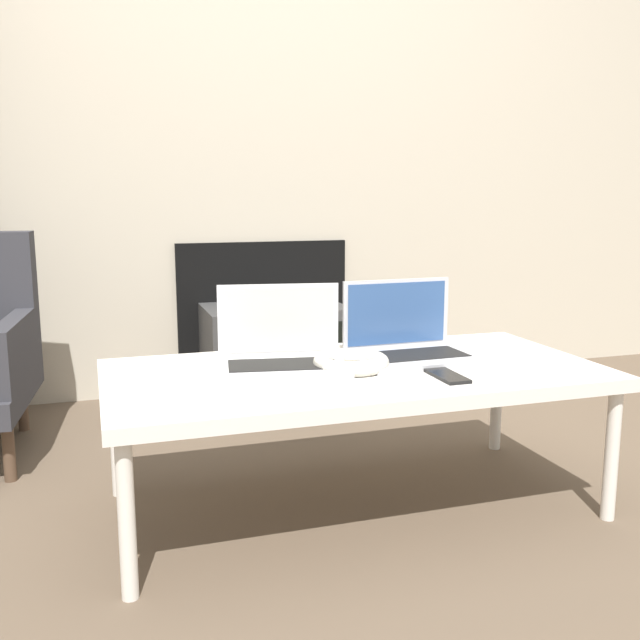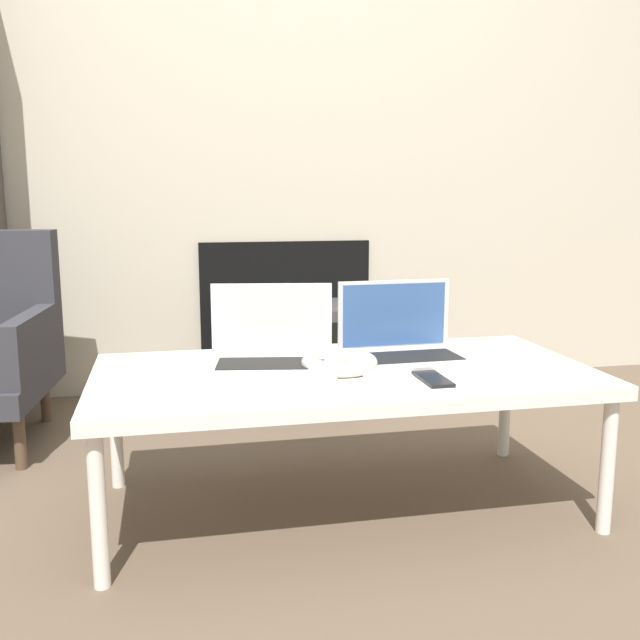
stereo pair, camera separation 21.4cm
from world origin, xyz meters
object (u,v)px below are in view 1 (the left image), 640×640
object	(u,v)px
tv	(275,353)
laptop_left	(281,351)
laptop_right	(408,342)
headphones	(351,362)
phone	(447,376)

from	to	relation	value
tv	laptop_left	bearing A→B (deg)	-103.25
laptop_left	laptop_right	size ratio (longest dim) A/B	1.09
laptop_left	headphones	world-z (taller)	laptop_left
laptop_right	tv	bearing A→B (deg)	95.97
headphones	phone	distance (m)	0.25
laptop_left	laptop_right	xyz separation A→B (m)	(0.37, 0.00, 0.00)
laptop_right	headphones	xyz separation A→B (m)	(-0.20, -0.08, -0.02)
headphones	laptop_right	bearing A→B (deg)	22.19
headphones	tv	distance (m)	1.10
laptop_left	tv	bearing A→B (deg)	86.34
laptop_right	tv	xyz separation A→B (m)	(-0.13, 1.00, -0.24)
phone	tv	world-z (taller)	phone
headphones	phone	world-z (taller)	headphones
laptop_left	phone	world-z (taller)	laptop_left
laptop_left	laptop_right	world-z (taller)	same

